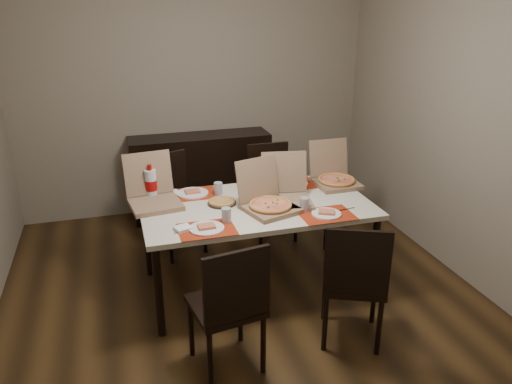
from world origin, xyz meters
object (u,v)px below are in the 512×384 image
(sideboard, at_px, (201,175))
(dining_table, at_px, (256,211))
(soda_bottle, at_px, (151,184))
(chair_near_left, at_px, (230,303))
(dip_bowl, at_px, (269,192))
(chair_far_right, at_px, (271,187))
(pizza_box_center, at_px, (268,203))
(chair_far_left, at_px, (173,199))
(chair_near_right, at_px, (354,279))

(sideboard, relative_size, dining_table, 0.83)
(soda_bottle, bearing_deg, chair_near_left, -75.49)
(chair_near_left, xyz_separation_m, dip_bowl, (0.61, 1.12, 0.25))
(sideboard, bearing_deg, dining_table, -84.87)
(dining_table, bearing_deg, sideboard, 95.13)
(sideboard, distance_m, dip_bowl, 1.53)
(chair_far_right, relative_size, soda_bottle, 3.22)
(chair_near_left, distance_m, pizza_box_center, 0.99)
(dining_table, relative_size, soda_bottle, 6.22)
(chair_near_left, height_order, chair_far_right, same)
(chair_near_left, relative_size, chair_far_left, 1.00)
(chair_near_right, xyz_separation_m, chair_far_left, (-0.98, 1.78, 0.00))
(chair_near_right, height_order, chair_far_right, same)
(chair_near_right, relative_size, soda_bottle, 3.22)
(chair_near_left, bearing_deg, chair_far_right, 64.85)
(chair_far_left, height_order, dip_bowl, chair_far_left)
(chair_far_right, height_order, pizza_box_center, pizza_box_center)
(chair_far_left, bearing_deg, dining_table, -57.99)
(soda_bottle, bearing_deg, pizza_box_center, -30.14)
(chair_far_right, bearing_deg, chair_far_left, -177.45)
(chair_far_left, relative_size, soda_bottle, 3.22)
(sideboard, distance_m, chair_near_left, 2.59)
(chair_near_right, bearing_deg, chair_near_left, -177.16)
(chair_near_right, relative_size, dip_bowl, 8.32)
(chair_far_left, bearing_deg, chair_near_right, -61.27)
(sideboard, xyz_separation_m, pizza_box_center, (0.20, -1.77, 0.36))
(chair_near_left, distance_m, chair_far_left, 1.83)
(chair_near_right, relative_size, chair_far_left, 1.00)
(sideboard, height_order, dip_bowl, sideboard)
(sideboard, bearing_deg, chair_near_right, -77.32)
(chair_far_left, bearing_deg, soda_bottle, -113.02)
(chair_near_left, bearing_deg, dining_table, 64.56)
(pizza_box_center, bearing_deg, chair_far_left, 120.77)
(chair_near_right, distance_m, dip_bowl, 1.13)
(chair_near_right, bearing_deg, pizza_box_center, 115.85)
(dining_table, height_order, chair_far_left, chair_far_left)
(dining_table, relative_size, chair_near_right, 1.94)
(pizza_box_center, distance_m, soda_bottle, 0.97)
(sideboard, bearing_deg, chair_far_left, -118.28)
(chair_far_right, relative_size, pizza_box_center, 1.87)
(chair_near_left, height_order, pizza_box_center, pizza_box_center)
(dining_table, distance_m, soda_bottle, 0.87)
(chair_near_left, xyz_separation_m, chair_far_right, (0.88, 1.87, 0.00))
(chair_near_left, height_order, chair_far_left, same)
(dining_table, relative_size, dip_bowl, 16.10)
(dining_table, height_order, soda_bottle, soda_bottle)
(dining_table, height_order, chair_near_left, chair_near_left)
(dining_table, distance_m, dip_bowl, 0.26)
(chair_near_right, bearing_deg, soda_bottle, 134.05)
(chair_near_left, xyz_separation_m, pizza_box_center, (0.50, 0.80, 0.30))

